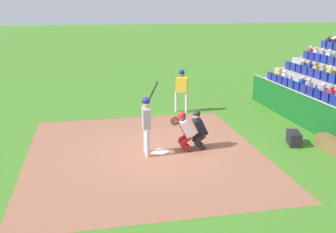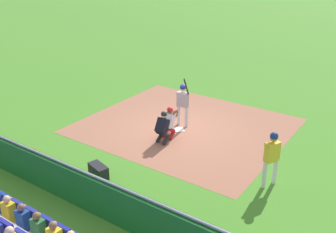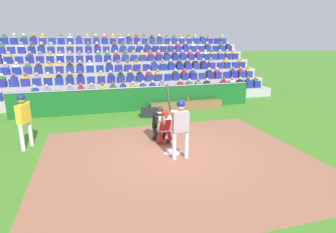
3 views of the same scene
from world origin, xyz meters
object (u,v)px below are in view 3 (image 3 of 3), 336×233
home_plate_marker (173,153)px  catcher_crouching (165,125)px  home_plate_umpire (159,122)px  on_deck_batter (23,115)px  equipment_duffel_bag (149,112)px  batter_at_plate (180,123)px  water_bottle_on_bench (188,99)px  dugout_bench (186,106)px

home_plate_marker → catcher_crouching: 1.03m
home_plate_umpire → on_deck_batter: 4.44m
equipment_duffel_bag → on_deck_batter: 5.48m
home_plate_umpire → equipment_duffel_bag: home_plate_umpire is taller
batter_at_plate → equipment_duffel_bag: batter_at_plate is taller
batter_at_plate → catcher_crouching: bearing=-83.0°
home_plate_marker → home_plate_umpire: 1.44m
catcher_crouching → home_plate_marker: bearing=94.5°
batter_at_plate → water_bottle_on_bench: (-2.29, -5.60, -0.57)m
on_deck_batter → dugout_bench: bearing=-153.0°
dugout_bench → equipment_duffel_bag: bearing=21.1°
batter_at_plate → on_deck_batter: batter_at_plate is taller
dugout_bench → equipment_duffel_bag: size_ratio=5.19×
dugout_bench → home_plate_marker: bearing=66.0°
home_plate_marker → home_plate_umpire: size_ratio=0.34×
home_plate_marker → dugout_bench: bearing=-114.0°
batter_at_plate → home_plate_umpire: (0.20, -1.70, -0.44)m
home_plate_umpire → dugout_bench: bearing=-121.6°
catcher_crouching → water_bottle_on_bench: bearing=-119.0°
water_bottle_on_bench → on_deck_batter: size_ratio=0.14×
catcher_crouching → dugout_bench: bearing=-118.2°
dugout_bench → water_bottle_on_bench: water_bottle_on_bench is taller
catcher_crouching → dugout_bench: 5.12m
home_plate_umpire → batter_at_plate: bearing=96.8°
home_plate_marker → water_bottle_on_bench: 5.71m
home_plate_umpire → home_plate_marker: bearing=95.2°
dugout_bench → catcher_crouching: bearing=61.8°
home_plate_marker → equipment_duffel_bag: bearing=-92.5°
home_plate_marker → home_plate_umpire: (0.12, -1.26, 0.68)m
water_bottle_on_bench → home_plate_umpire: bearing=57.4°
on_deck_batter → equipment_duffel_bag: bearing=-150.5°
catcher_crouching → home_plate_umpire: home_plate_umpire is taller
home_plate_umpire → water_bottle_on_bench: bearing=-122.6°
home_plate_umpire → dugout_bench: home_plate_umpire is taller
water_bottle_on_bench → on_deck_batter: (6.88, 3.39, 0.56)m
batter_at_plate → catcher_crouching: size_ratio=1.75×
home_plate_umpire → equipment_duffel_bag: bearing=-95.6°
equipment_duffel_bag → on_deck_batter: on_deck_batter is taller
dugout_bench → water_bottle_on_bench: size_ratio=15.32×
catcher_crouching → home_plate_umpire: 0.50m
dugout_bench → water_bottle_on_bench: bearing=109.5°
home_plate_marker → dugout_bench: (-2.34, -5.25, 0.20)m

